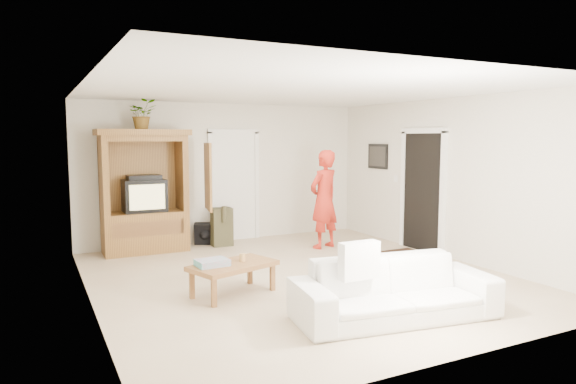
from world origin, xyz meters
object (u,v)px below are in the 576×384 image
(man, at_px, (324,199))
(coffee_table, at_px, (233,267))
(sofa, at_px, (395,289))
(armoire, at_px, (146,199))

(man, bearing_deg, coffee_table, 18.76)
(man, bearing_deg, sofa, 52.60)
(armoire, bearing_deg, coffee_table, -81.17)
(armoire, bearing_deg, sofa, -69.30)
(armoire, relative_size, sofa, 0.95)
(man, height_order, sofa, man)
(sofa, bearing_deg, man, 79.83)
(man, xyz_separation_m, sofa, (-1.16, -3.46, -0.55))
(man, height_order, coffee_table, man)
(armoire, xyz_separation_m, man, (2.89, -1.11, -0.04))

